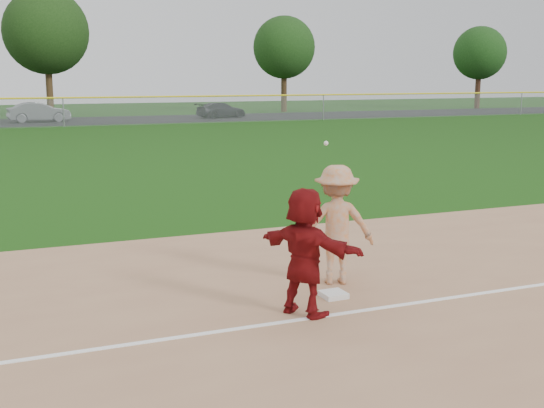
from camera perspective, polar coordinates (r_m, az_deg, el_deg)
name	(u,v)px	position (r m, az deg, el deg)	size (l,w,h in m)	color
ground	(307,301)	(10.94, 2.98, -8.07)	(160.00, 160.00, 0.00)	#17440D
foul_line	(330,315)	(10.25, 4.89, -9.26)	(60.00, 0.10, 0.01)	white
parking_asphalt	(57,121)	(55.66, -17.56, 6.60)	(120.00, 10.00, 0.01)	black
first_base	(333,295)	(11.05, 5.16, -7.55)	(0.38, 0.38, 0.09)	white
base_runner	(305,252)	(10.02, 2.75, -4.00)	(1.78, 0.57, 1.91)	maroon
car_mid	(39,112)	(55.31, -18.93, 7.29)	(1.60, 4.57, 1.51)	slate
car_right	(221,110)	(58.03, -4.27, 7.84)	(1.77, 4.35, 1.26)	black
first_base_play	(336,225)	(11.58, 5.39, -1.72)	(1.48, 1.12, 2.46)	#A1A1A3
outfield_fence	(63,98)	(49.60, -17.11, 8.45)	(110.00, 0.12, 110.00)	#999EA0
tree_2	(46,32)	(61.14, -18.37, 13.51)	(7.00, 7.00, 10.58)	#3D2B16
tree_3	(284,48)	(67.60, 1.02, 12.95)	(6.00, 6.00, 9.19)	#372514
tree_4	(480,53)	(77.57, 16.98, 11.98)	(5.60, 5.60, 8.67)	#381F14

